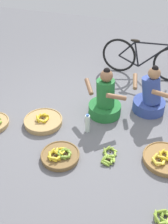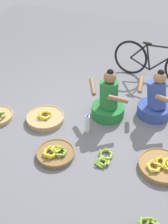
% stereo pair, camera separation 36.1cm
% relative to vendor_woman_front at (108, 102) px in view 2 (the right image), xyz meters
% --- Properties ---
extents(ground_plane, '(10.00, 10.00, 0.00)m').
position_rel_vendor_woman_front_xyz_m(ground_plane, '(-0.18, -0.30, -0.27)').
color(ground_plane, slate).
extents(vendor_woman_front, '(0.72, 0.54, 0.83)m').
position_rel_vendor_woman_front_xyz_m(vendor_woman_front, '(0.00, 0.00, 0.00)').
color(vendor_woman_front, '#237233').
rests_on(vendor_woman_front, ground).
extents(vendor_woman_behind, '(0.66, 0.54, 0.81)m').
position_rel_vendor_woman_front_xyz_m(vendor_woman_behind, '(0.66, 0.33, -0.01)').
color(vendor_woman_behind, '#334793').
rests_on(vendor_woman_behind, ground).
extents(bicycle_leaning, '(1.70, 0.20, 0.73)m').
position_rel_vendor_woman_front_xyz_m(bicycle_leaning, '(0.39, 1.45, 0.09)').
color(bicycle_leaning, black).
rests_on(bicycle_leaning, ground).
extents(banana_basket_mid_left, '(0.59, 0.59, 0.16)m').
position_rel_vendor_woman_front_xyz_m(banana_basket_mid_left, '(-0.84, -0.53, -0.22)').
color(banana_basket_mid_left, tan).
rests_on(banana_basket_mid_left, ground).
extents(banana_basket_front_right, '(0.59, 0.59, 0.15)m').
position_rel_vendor_woman_front_xyz_m(banana_basket_front_right, '(1.02, -0.74, -0.22)').
color(banana_basket_front_right, olive).
rests_on(banana_basket_front_right, ground).
extents(banana_basket_near_vendor, '(0.52, 0.52, 0.15)m').
position_rel_vendor_woman_front_xyz_m(banana_basket_near_vendor, '(-0.31, -1.12, -0.22)').
color(banana_basket_near_vendor, brown).
rests_on(banana_basket_near_vendor, ground).
extents(loose_bananas_back_right, '(0.22, 0.36, 0.09)m').
position_rel_vendor_woman_front_xyz_m(loose_bananas_back_right, '(0.31, -0.92, -0.24)').
color(loose_bananas_back_right, '#8CAD38').
rests_on(loose_bananas_back_right, ground).
extents(water_bottle, '(0.07, 0.07, 0.31)m').
position_rel_vendor_woman_front_xyz_m(water_bottle, '(-0.13, -0.49, -0.12)').
color(water_bottle, silver).
rests_on(water_bottle, ground).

